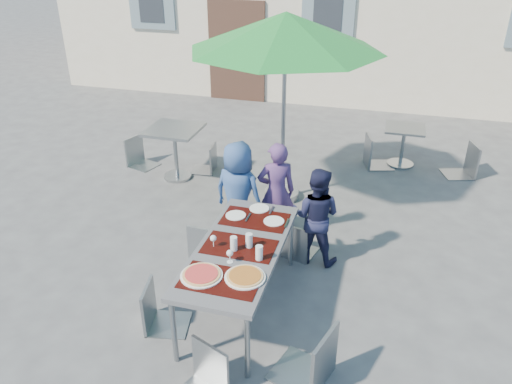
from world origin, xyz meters
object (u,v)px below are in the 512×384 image
(child_1, at_px, (276,192))
(chair_3, at_px, (155,283))
(patio_umbrella, at_px, (286,33))
(bg_chair_r_0, at_px, (207,142))
(cafe_table_0, at_px, (175,142))
(chair_2, at_px, (297,220))
(child_2, at_px, (316,216))
(dining_table, at_px, (239,251))
(bg_chair_r_1, at_px, (470,142))
(chair_0, at_px, (205,221))
(cafe_table_1, at_px, (403,141))
(pizza_near_right, at_px, (245,276))
(chair_5, at_px, (201,348))
(chair_4, at_px, (315,325))
(chair_1, at_px, (253,204))
(bg_chair_l_0, at_px, (137,135))
(child_0, at_px, (238,194))
(pizza_near_left, at_px, (201,275))
(bg_chair_l_1, at_px, (376,133))

(child_1, xyz_separation_m, chair_3, (-0.72, -1.89, -0.13))
(patio_umbrella, relative_size, bg_chair_r_0, 3.03)
(cafe_table_0, bearing_deg, chair_2, -35.46)
(child_2, bearing_deg, dining_table, 67.54)
(chair_2, distance_m, bg_chair_r_1, 3.66)
(chair_0, bearing_deg, cafe_table_1, 57.85)
(pizza_near_right, relative_size, chair_5, 0.42)
(chair_4, distance_m, cafe_table_0, 4.41)
(chair_3, height_order, bg_chair_r_0, chair_3)
(chair_1, relative_size, cafe_table_0, 1.26)
(child_1, bearing_deg, chair_3, 45.56)
(chair_2, bearing_deg, child_2, 1.42)
(bg_chair_l_0, bearing_deg, dining_table, -47.56)
(child_0, bearing_deg, child_2, -175.82)
(dining_table, bearing_deg, bg_chair_l_0, 132.44)
(chair_0, distance_m, chair_3, 1.21)
(pizza_near_left, relative_size, bg_chair_r_0, 0.44)
(chair_1, xyz_separation_m, bg_chair_l_0, (-2.54, 1.88, -0.09))
(child_1, height_order, bg_chair_r_0, child_1)
(child_2, height_order, chair_3, child_2)
(bg_chair_l_1, bearing_deg, bg_chair_r_0, -159.93)
(pizza_near_right, height_order, cafe_table_1, pizza_near_right)
(bg_chair_l_0, bearing_deg, cafe_table_0, -19.45)
(cafe_table_1, bearing_deg, pizza_near_right, -105.78)
(pizza_near_right, distance_m, patio_umbrella, 3.36)
(chair_3, xyz_separation_m, patio_umbrella, (0.54, 2.96, 1.84))
(child_1, bearing_deg, child_0, 0.58)
(dining_table, relative_size, chair_4, 1.77)
(chair_4, height_order, cafe_table_1, chair_4)
(pizza_near_left, xyz_separation_m, patio_umbrella, (0.03, 3.03, 1.59))
(patio_umbrella, xyz_separation_m, bg_chair_r_0, (-1.37, 0.57, -1.85))
(child_2, xyz_separation_m, bg_chair_r_0, (-2.10, 1.98, -0.09))
(cafe_table_1, bearing_deg, bg_chair_r_0, -159.77)
(cafe_table_1, bearing_deg, dining_table, -109.89)
(chair_4, bearing_deg, child_0, 123.36)
(chair_5, xyz_separation_m, bg_chair_r_0, (-1.55, 4.19, -0.01))
(dining_table, distance_m, bg_chair_l_0, 4.02)
(child_1, distance_m, cafe_table_0, 2.31)
(child_0, bearing_deg, chair_3, 92.76)
(chair_4, xyz_separation_m, patio_umbrella, (-1.03, 3.22, 1.74))
(chair_0, xyz_separation_m, chair_2, (1.02, 0.33, -0.01))
(chair_5, distance_m, bg_chair_r_1, 5.73)
(chair_1, bearing_deg, pizza_near_left, -90.37)
(patio_umbrella, relative_size, bg_chair_r_1, 2.67)
(dining_table, xyz_separation_m, cafe_table_0, (-1.90, 2.68, -0.09))
(patio_umbrella, bearing_deg, chair_4, -72.23)
(cafe_table_0, bearing_deg, pizza_near_right, -56.26)
(dining_table, height_order, chair_4, chair_4)
(pizza_near_right, height_order, chair_0, chair_0)
(pizza_near_left, xyz_separation_m, chair_1, (0.01, 1.63, -0.14))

